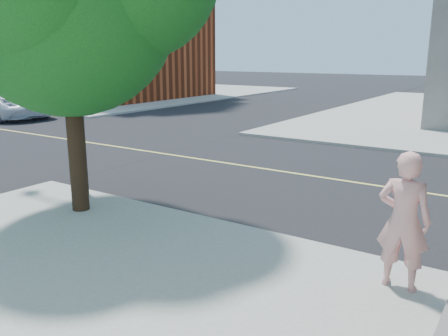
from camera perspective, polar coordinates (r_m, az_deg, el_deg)
The scene contains 6 objects.
ground at distance 11.95m, azimuth -17.29°, elevation -2.74°, with size 140.00×140.00×0.00m, color black.
road_ew at distance 15.08m, azimuth -4.02°, elevation 1.22°, with size 140.00×9.00×0.01m, color black.
sidewalk_nw at distance 43.07m, azimuth -14.71°, elevation 8.99°, with size 26.00×25.00×0.12m, color #999991.
man_on_phone at distance 6.76m, azimuth 20.95°, elevation -6.00°, with size 0.70×0.46×1.91m, color #DF9C99.
signal_pole at distance 12.66m, azimuth -24.52°, elevation 15.64°, with size 4.14×0.47×4.68m.
car_a at distance 27.24m, azimuth -25.47°, elevation 7.41°, with size 2.97×6.45×1.79m, color silver.
Camera 1 is at (9.01, -7.15, 3.25)m, focal length 37.73 mm.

